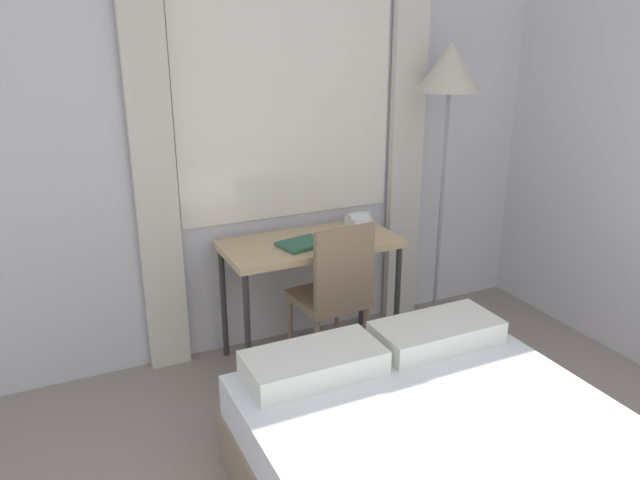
# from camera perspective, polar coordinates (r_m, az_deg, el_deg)

# --- Properties ---
(wall_back_with_window) EXTENTS (5.20, 0.13, 2.70)m
(wall_back_with_window) POSITION_cam_1_polar(r_m,az_deg,el_deg) (3.84, -6.68, 9.09)
(wall_back_with_window) COLOR silver
(wall_back_with_window) RESTS_ON ground_plane
(desk) EXTENTS (1.07, 0.53, 0.78)m
(desk) POSITION_cam_1_polar(r_m,az_deg,el_deg) (3.79, -0.89, -1.13)
(desk) COLOR tan
(desk) RESTS_ON ground_plane
(desk_chair) EXTENTS (0.43, 0.43, 0.96)m
(desk_chair) POSITION_cam_1_polar(r_m,az_deg,el_deg) (3.67, 1.31, -4.59)
(desk_chair) COLOR #8C7259
(desk_chair) RESTS_ON ground_plane
(standing_lamp) EXTENTS (0.41, 0.41, 1.92)m
(standing_lamp) POSITION_cam_1_polar(r_m,az_deg,el_deg) (4.05, 11.78, 14.07)
(standing_lamp) COLOR #4C4C51
(standing_lamp) RESTS_ON ground_plane
(telephone) EXTENTS (0.14, 0.15, 0.09)m
(telephone) POSITION_cam_1_polar(r_m,az_deg,el_deg) (4.03, 3.53, 1.77)
(telephone) COLOR white
(telephone) RESTS_ON desk
(book) EXTENTS (0.30, 0.25, 0.02)m
(book) POSITION_cam_1_polar(r_m,az_deg,el_deg) (3.68, -1.64, -0.34)
(book) COLOR #33664C
(book) RESTS_ON desk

